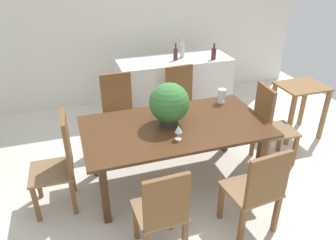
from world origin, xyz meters
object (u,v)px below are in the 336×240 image
(chair_foot_end, at_px, (269,123))
(wine_glass, at_px, (178,129))
(wine_bottle_green, at_px, (176,54))
(side_table, at_px, (300,98))
(kitchen_counter, at_px, (174,89))
(wine_bottle_dark, at_px, (214,53))
(wine_bottle_clear, at_px, (182,50))
(chair_near_right, at_px, (258,188))
(flower_centerpiece, at_px, (169,103))
(chair_near_left, at_px, (163,211))
(crystal_vase_center_near, at_px, (222,95))
(dining_table, at_px, (175,132))
(chair_far_left, at_px, (119,109))
(crystal_vase_left, at_px, (174,102))
(chair_head_end, at_px, (61,159))
(chair_far_right, at_px, (182,100))

(chair_foot_end, xyz_separation_m, wine_glass, (-1.29, -0.29, 0.30))
(wine_bottle_green, xyz_separation_m, side_table, (1.49, -1.04, -0.48))
(chair_foot_end, bearing_deg, kitchen_counter, 28.09)
(wine_bottle_dark, distance_m, wine_bottle_green, 0.57)
(wine_glass, bearing_deg, chair_foot_end, 12.87)
(wine_bottle_clear, bearing_deg, chair_near_right, -94.74)
(flower_centerpiece, relative_size, wine_bottle_dark, 1.92)
(chair_near_left, distance_m, crystal_vase_center_near, 1.81)
(chair_foot_end, xyz_separation_m, crystal_vase_center_near, (-0.49, 0.36, 0.29))
(wine_bottle_clear, relative_size, side_table, 0.36)
(crystal_vase_center_near, bearing_deg, dining_table, -153.53)
(dining_table, height_order, crystal_vase_center_near, crystal_vase_center_near)
(dining_table, relative_size, wine_bottle_dark, 8.23)
(chair_near_left, height_order, chair_foot_end, chair_foot_end)
(chair_far_left, height_order, kitchen_counter, chair_far_left)
(wine_bottle_clear, bearing_deg, dining_table, -112.74)
(wine_glass, xyz_separation_m, wine_bottle_green, (0.60, 1.80, 0.20))
(wine_bottle_clear, bearing_deg, crystal_vase_left, -114.15)
(chair_foot_end, relative_size, wine_glass, 6.48)
(chair_near_right, relative_size, crystal_vase_center_near, 5.24)
(crystal_vase_left, height_order, crystal_vase_center_near, crystal_vase_center_near)
(wine_bottle_dark, bearing_deg, chair_head_end, -149.24)
(chair_near_left, height_order, side_table, chair_near_left)
(crystal_vase_center_near, height_order, wine_bottle_clear, wine_bottle_clear)
(flower_centerpiece, xyz_separation_m, wine_bottle_clear, (0.73, 1.55, 0.09))
(chair_head_end, bearing_deg, side_table, 100.12)
(chair_head_end, bearing_deg, wine_bottle_dark, 122.54)
(chair_far_right, bearing_deg, wine_bottle_dark, 27.05)
(chair_near_right, relative_size, wine_glass, 5.84)
(chair_foot_end, xyz_separation_m, wine_bottle_green, (-0.69, 1.51, 0.50))
(chair_far_right, height_order, crystal_vase_left, chair_far_right)
(crystal_vase_center_near, distance_m, wine_bottle_dark, 1.09)
(chair_near_right, xyz_separation_m, chair_foot_end, (0.76, 0.98, 0.03))
(chair_near_left, height_order, wine_bottle_green, wine_bottle_green)
(kitchen_counter, bearing_deg, chair_near_right, -91.74)
(chair_near_left, bearing_deg, dining_table, -116.77)
(crystal_vase_left, bearing_deg, chair_far_left, 133.47)
(wine_bottle_clear, bearing_deg, wine_bottle_dark, -29.98)
(chair_head_end, bearing_deg, chair_foot_end, 92.05)
(chair_far_left, distance_m, wine_bottle_green, 1.23)
(chair_far_left, xyz_separation_m, side_table, (2.48, -0.50, 0.02))
(chair_head_end, distance_m, kitchen_counter, 2.36)
(chair_far_right, xyz_separation_m, crystal_vase_center_near, (0.29, -0.62, 0.30))
(crystal_vase_center_near, bearing_deg, wine_bottle_green, 99.74)
(chair_foot_end, distance_m, flower_centerpiece, 1.34)
(dining_table, distance_m, crystal_vase_center_near, 0.84)
(dining_table, distance_m, chair_foot_end, 1.23)
(crystal_vase_left, bearing_deg, wine_bottle_dark, 45.99)
(flower_centerpiece, bearing_deg, wine_bottle_dark, 49.20)
(kitchen_counter, bearing_deg, dining_table, -109.05)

